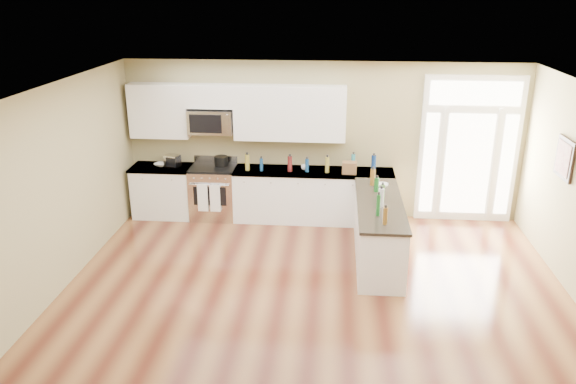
{
  "coord_description": "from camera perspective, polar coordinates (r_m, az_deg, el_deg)",
  "views": [
    {
      "loc": [
        0.23,
        -5.71,
        3.98
      ],
      "look_at": [
        -0.44,
        2.0,
        1.14
      ],
      "focal_mm": 35.0,
      "sensor_mm": 36.0,
      "label": 1
    }
  ],
  "objects": [
    {
      "name": "ground",
      "position": [
        6.96,
        2.28,
        -14.76
      ],
      "size": [
        8.0,
        8.0,
        0.0
      ],
      "primitive_type": "plane",
      "color": "#532417"
    },
    {
      "name": "room_shell",
      "position": [
        6.15,
        2.49,
        -1.58
      ],
      "size": [
        8.0,
        8.0,
        8.0
      ],
      "color": "#9C9162",
      "rests_on": "ground"
    },
    {
      "name": "back_cabinet_left",
      "position": [
        10.51,
        -12.48,
        -0.05
      ],
      "size": [
        1.1,
        0.66,
        0.94
      ],
      "color": "white",
      "rests_on": "ground"
    },
    {
      "name": "back_cabinet_right",
      "position": [
        10.05,
        2.47,
        -0.52
      ],
      "size": [
        2.85,
        0.66,
        0.94
      ],
      "color": "white",
      "rests_on": "ground"
    },
    {
      "name": "peninsula_cabinet",
      "position": [
        8.73,
        9.14,
        -4.1
      ],
      "size": [
        0.69,
        2.32,
        0.94
      ],
      "color": "white",
      "rests_on": "ground"
    },
    {
      "name": "upper_cabinet_left",
      "position": [
        10.24,
        -12.93,
        8.06
      ],
      "size": [
        1.04,
        0.33,
        0.95
      ],
      "primitive_type": "cube",
      "color": "white",
      "rests_on": "room_shell"
    },
    {
      "name": "upper_cabinet_right",
      "position": [
        9.79,
        0.19,
        8.02
      ],
      "size": [
        1.94,
        0.33,
        0.95
      ],
      "primitive_type": "cube",
      "color": "white",
      "rests_on": "room_shell"
    },
    {
      "name": "upper_cabinet_short",
      "position": [
        9.95,
        -7.87,
        9.64
      ],
      "size": [
        0.82,
        0.33,
        0.4
      ],
      "primitive_type": "cube",
      "color": "white",
      "rests_on": "room_shell"
    },
    {
      "name": "microwave",
      "position": [
        10.0,
        -7.8,
        7.12
      ],
      "size": [
        0.78,
        0.41,
        0.42
      ],
      "color": "silver",
      "rests_on": "room_shell"
    },
    {
      "name": "entry_door",
      "position": [
        10.29,
        17.87,
        4.07
      ],
      "size": [
        1.7,
        0.1,
        2.6
      ],
      "color": "white",
      "rests_on": "ground"
    },
    {
      "name": "wall_art_near",
      "position": [
        8.84,
        26.29,
        3.07
      ],
      "size": [
        0.05,
        0.58,
        0.58
      ],
      "color": "black",
      "rests_on": "room_shell"
    },
    {
      "name": "kitchen_range",
      "position": [
        10.26,
        -7.54,
        0.0
      ],
      "size": [
        0.8,
        0.71,
        1.08
      ],
      "color": "silver",
      "rests_on": "ground"
    },
    {
      "name": "stockpot",
      "position": [
        10.16,
        -6.82,
        3.19
      ],
      "size": [
        0.3,
        0.3,
        0.19
      ],
      "primitive_type": "cylinder",
      "rotation": [
        0.0,
        0.0,
        0.25
      ],
      "color": "black",
      "rests_on": "kitchen_range"
    },
    {
      "name": "toaster_oven",
      "position": [
        10.28,
        -11.66,
        3.13
      ],
      "size": [
        0.3,
        0.26,
        0.21
      ],
      "primitive_type": "cube",
      "rotation": [
        0.0,
        0.0,
        -0.3
      ],
      "color": "silver",
      "rests_on": "back_cabinet_left"
    },
    {
      "name": "cardboard_box",
      "position": [
        9.75,
        6.26,
        2.47
      ],
      "size": [
        0.25,
        0.19,
        0.2
      ],
      "primitive_type": "cube",
      "rotation": [
        0.0,
        0.0,
        -0.04
      ],
      "color": "brown",
      "rests_on": "back_cabinet_right"
    },
    {
      "name": "bowl_left",
      "position": [
        10.38,
        -12.84,
        2.74
      ],
      "size": [
        0.25,
        0.25,
        0.05
      ],
      "primitive_type": "imported",
      "rotation": [
        0.0,
        0.0,
        -0.25
      ],
      "color": "white",
      "rests_on": "back_cabinet_left"
    },
    {
      "name": "bowl_peninsula",
      "position": [
        9.18,
        9.6,
        0.7
      ],
      "size": [
        0.23,
        0.23,
        0.06
      ],
      "primitive_type": "imported",
      "rotation": [
        0.0,
        0.0,
        0.34
      ],
      "color": "white",
      "rests_on": "peninsula_cabinet"
    },
    {
      "name": "cup_counter",
      "position": [
        9.91,
        1.66,
        2.53
      ],
      "size": [
        0.13,
        0.13,
        0.09
      ],
      "primitive_type": "imported",
      "rotation": [
        0.0,
        0.0,
        -0.2
      ],
      "color": "white",
      "rests_on": "back_cabinet_right"
    },
    {
      "name": "counter_bottles",
      "position": [
        9.21,
        5.32,
        1.66
      ],
      "size": [
        2.34,
        2.39,
        0.31
      ],
      "color": "#19591E",
      "rests_on": "back_cabinet_right"
    }
  ]
}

